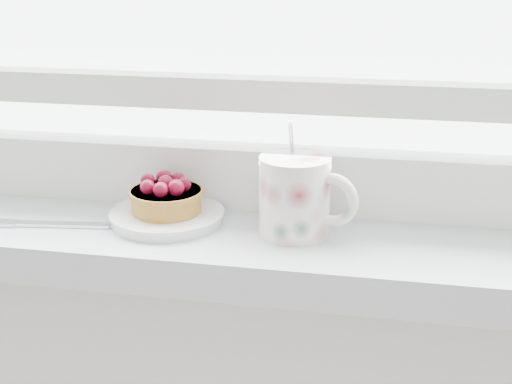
% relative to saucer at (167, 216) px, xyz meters
% --- Properties ---
extents(saucer, '(0.12, 0.12, 0.01)m').
position_rel_saucer_xyz_m(saucer, '(0.00, 0.00, 0.00)').
color(saucer, white).
rests_on(saucer, windowsill).
extents(raspberry_tart, '(0.08, 0.08, 0.04)m').
position_rel_saucer_xyz_m(raspberry_tart, '(-0.00, -0.00, 0.02)').
color(raspberry_tart, '#996421').
rests_on(raspberry_tart, saucer).
extents(floral_mug, '(0.11, 0.09, 0.12)m').
position_rel_saucer_xyz_m(floral_mug, '(0.14, -0.01, 0.04)').
color(floral_mug, white).
rests_on(floral_mug, windowsill).
extents(fork, '(0.21, 0.05, 0.00)m').
position_rel_saucer_xyz_m(fork, '(-0.07, -0.03, -0.00)').
color(fork, silver).
rests_on(fork, windowsill).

